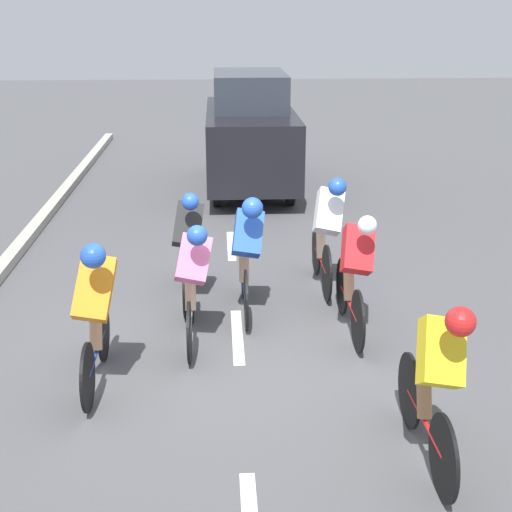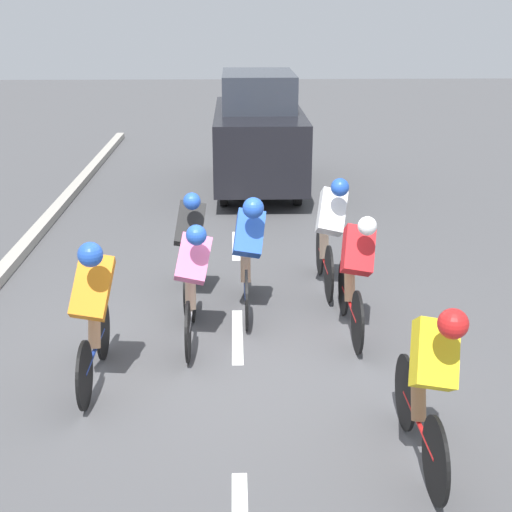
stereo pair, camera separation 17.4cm
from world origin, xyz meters
TOP-DOWN VIEW (x-y plane):
  - ground_plane at (0.00, 0.00)m, footprint 60.00×60.00m
  - lane_stripe_mid at (0.00, -0.36)m, footprint 0.12×1.40m
  - lane_stripe_far at (0.00, -3.56)m, footprint 0.12×1.40m
  - cyclist_orange at (1.36, 0.69)m, footprint 0.42×1.63m
  - cyclist_white at (-1.19, -1.75)m, footprint 0.43×1.69m
  - cyclist_yellow at (-1.48, 2.07)m, footprint 0.41×1.65m
  - cyclist_pink at (0.48, -0.23)m, footprint 0.42×1.66m
  - cyclist_black at (0.57, -1.39)m, footprint 0.41×1.69m
  - cyclist_red at (-1.30, -0.38)m, footprint 0.40×1.68m
  - cyclist_blue at (-0.14, -0.97)m, footprint 0.40×1.64m
  - support_car at (-0.47, -7.25)m, footprint 1.70×4.22m

SIDE VIEW (x-z plane):
  - ground_plane at x=0.00m, z-range 0.00..0.00m
  - lane_stripe_mid at x=0.00m, z-range 0.00..0.01m
  - lane_stripe_far at x=0.00m, z-range 0.00..0.01m
  - cyclist_pink at x=0.48m, z-range 0.04..1.46m
  - cyclist_red at x=-1.30m, z-range 0.02..1.47m
  - cyclist_black at x=0.57m, z-range 0.03..1.49m
  - cyclist_yellow at x=-1.48m, z-range 0.04..1.51m
  - cyclist_blue at x=-0.14m, z-range 0.05..1.55m
  - cyclist_white at x=-1.19m, z-range 0.03..1.57m
  - cyclist_orange at x=1.36m, z-range 0.05..1.59m
  - support_car at x=-0.47m, z-range -0.01..2.27m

